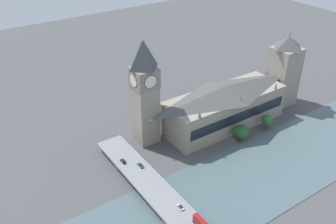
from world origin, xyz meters
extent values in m
plane|color=#4C4C4F|center=(0.00, 0.00, 0.00)|extent=(600.00, 600.00, 0.00)
cube|color=#4C6066|center=(-33.00, 0.00, 0.15)|extent=(54.00, 360.00, 0.30)
cube|color=gray|center=(17.16, -8.00, 11.28)|extent=(28.33, 82.78, 22.57)
cube|color=black|center=(2.85, -8.00, 12.41)|extent=(0.40, 76.15, 6.77)
pyramid|color=#4C4C4C|center=(17.16, -8.00, 25.59)|extent=(27.76, 81.12, 6.04)
cone|color=gray|center=(4.00, -39.45, 25.07)|extent=(2.20, 2.20, 5.00)
cone|color=gray|center=(4.00, -8.00, 25.07)|extent=(2.20, 2.20, 5.00)
cone|color=gray|center=(4.00, 23.45, 25.07)|extent=(2.20, 2.20, 5.00)
cube|color=gray|center=(30.03, 43.87, 24.45)|extent=(12.96, 12.96, 48.89)
cube|color=gray|center=(30.03, 43.87, 43.06)|extent=(13.73, 13.73, 11.66)
cylinder|color=black|center=(23.38, 43.87, 43.06)|extent=(0.50, 8.08, 8.08)
cylinder|color=silver|center=(23.25, 43.87, 43.06)|extent=(0.62, 7.48, 7.48)
cylinder|color=black|center=(36.69, 43.87, 43.06)|extent=(0.50, 8.08, 8.08)
cylinder|color=silver|center=(36.82, 43.87, 43.06)|extent=(0.62, 7.48, 7.48)
cylinder|color=black|center=(30.03, 37.21, 43.06)|extent=(8.08, 0.50, 8.08)
cylinder|color=silver|center=(30.03, 37.08, 43.06)|extent=(7.48, 0.62, 7.48)
cylinder|color=black|center=(30.03, 50.52, 43.06)|extent=(8.08, 0.50, 8.08)
cylinder|color=silver|center=(30.03, 50.65, 43.06)|extent=(7.48, 0.62, 7.48)
pyramid|color=#383D42|center=(30.03, 43.87, 57.23)|extent=(13.22, 13.22, 16.67)
cube|color=gray|center=(17.16, -62.12, 20.96)|extent=(17.46, 17.46, 41.91)
pyramid|color=#4C4C4C|center=(17.16, -62.12, 45.84)|extent=(17.46, 17.46, 7.86)
cylinder|color=#333338|center=(17.16, -62.12, 51.77)|extent=(0.30, 0.30, 4.00)
cube|color=slate|center=(-33.00, 66.08, 1.96)|extent=(3.00, 13.14, 3.91)
cube|color=slate|center=(16.00, 66.08, 1.96)|extent=(3.00, 13.14, 3.91)
cube|color=gray|center=(-33.00, 66.08, 4.51)|extent=(139.99, 15.46, 1.20)
cube|color=red|center=(-49.17, 62.63, 8.76)|extent=(11.40, 2.41, 2.38)
cube|color=black|center=(-49.17, 62.63, 8.88)|extent=(10.47, 2.47, 1.14)
cube|color=#A01515|center=(-49.17, 62.63, 10.03)|extent=(11.29, 2.29, 0.16)
cylinder|color=black|center=(-44.20, 61.54, 5.64)|extent=(1.06, 0.28, 1.06)
cylinder|color=black|center=(-44.20, 63.73, 5.64)|extent=(1.06, 0.28, 1.06)
cube|color=#2D5638|center=(4.05, 63.11, 5.62)|extent=(4.64, 1.78, 0.58)
cube|color=black|center=(3.91, 63.11, 6.13)|extent=(2.41, 1.60, 0.44)
cylinder|color=black|center=(5.95, 62.31, 5.42)|extent=(0.61, 0.22, 0.61)
cylinder|color=black|center=(5.95, 63.91, 5.42)|extent=(0.61, 0.22, 0.61)
cylinder|color=black|center=(2.16, 62.31, 5.42)|extent=(0.61, 0.22, 0.61)
cylinder|color=black|center=(2.16, 63.91, 5.42)|extent=(0.61, 0.22, 0.61)
cube|color=black|center=(12.54, 69.29, 5.68)|extent=(4.29, 1.72, 0.64)
cube|color=black|center=(12.42, 69.29, 6.27)|extent=(2.23, 1.55, 0.56)
cylinder|color=black|center=(14.22, 68.52, 5.45)|extent=(0.68, 0.22, 0.68)
cylinder|color=black|center=(14.22, 70.06, 5.45)|extent=(0.68, 0.22, 0.68)
cylinder|color=black|center=(10.87, 68.52, 5.45)|extent=(0.68, 0.22, 0.68)
cylinder|color=black|center=(10.87, 70.06, 5.45)|extent=(0.68, 0.22, 0.68)
cube|color=silver|center=(-33.33, 63.25, 5.66)|extent=(4.14, 1.70, 0.62)
cube|color=black|center=(-33.45, 63.25, 6.19)|extent=(2.15, 1.53, 0.43)
cylinder|color=black|center=(-31.72, 62.49, 5.44)|extent=(0.66, 0.22, 0.66)
cylinder|color=black|center=(-31.72, 64.02, 5.44)|extent=(0.66, 0.22, 0.66)
cylinder|color=black|center=(-34.94, 62.49, 5.44)|extent=(0.66, 0.22, 0.66)
cylinder|color=black|center=(-34.94, 64.02, 5.44)|extent=(0.66, 0.22, 0.66)
cylinder|color=brown|center=(-3.43, -4.91, 1.05)|extent=(0.70, 0.70, 2.10)
sphere|color=#235628|center=(-3.43, -4.91, 5.98)|extent=(9.14, 9.14, 9.14)
cylinder|color=brown|center=(-3.05, -27.71, 1.66)|extent=(0.70, 0.70, 3.32)
sphere|color=#2D6633|center=(-3.05, -27.71, 6.35)|extent=(7.14, 7.14, 7.14)
cylinder|color=brown|center=(-1.17, -3.12, 1.74)|extent=(0.70, 0.70, 3.49)
sphere|color=#235628|center=(-1.17, -3.12, 6.13)|extent=(6.22, 6.22, 6.22)
camera|label=1|loc=(-136.23, 140.02, 135.37)|focal=40.00mm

